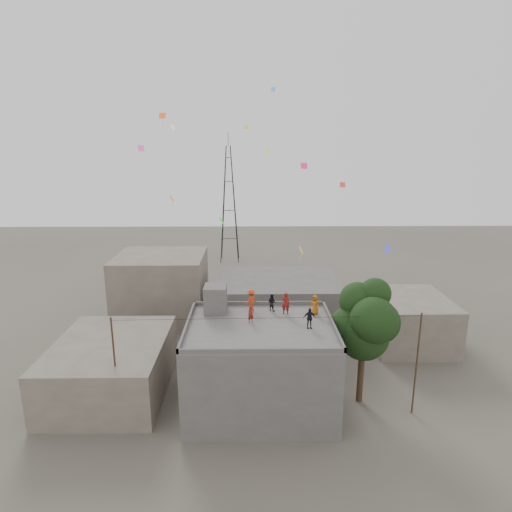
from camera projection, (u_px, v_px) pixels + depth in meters
The scene contains 18 objects.
ground at pixel (260, 405), 30.44m from camera, with size 140.00×140.00×0.00m, color #4D483F.
main_building at pixel (260, 367), 29.68m from camera, with size 10.00×8.00×6.10m.
parapet at pixel (260, 324), 28.88m from camera, with size 10.00×8.00×0.30m.
stair_head_box at pixel (216, 299), 31.14m from camera, with size 1.60×1.80×2.00m, color #4F4C4A.
neighbor_west at pixel (112, 367), 31.75m from camera, with size 8.00×10.00×4.00m, color #60574C.
neighbor_north at pixel (277, 302), 43.39m from camera, with size 12.00×9.00×5.00m, color #4F4C4A.
neighbor_northwest at pixel (162, 287), 44.94m from camera, with size 9.00×8.00×7.00m, color #60574C.
neighbor_east at pixel (408, 320), 39.74m from camera, with size 7.00×8.00×4.40m, color #60574C.
tree at pixel (366, 322), 29.58m from camera, with size 4.90×4.60×9.10m.
utility_line at pixel (268, 365), 28.28m from camera, with size 20.12×0.62×7.40m.
transmission_tower at pixel (229, 204), 66.85m from camera, with size 2.97×2.97×20.01m.
person_red_adult at pixel (286, 303), 30.78m from camera, with size 0.59×0.39×1.62m, color maroon.
person_orange_child at pixel (315, 305), 30.82m from camera, with size 0.70×0.45×1.42m, color #AE5813.
person_dark_child at pixel (272, 302), 31.50m from camera, with size 0.62×0.48×1.27m, color black.
person_dark_adult at pixel (309, 318), 28.43m from camera, with size 0.82×0.34×1.41m, color black.
person_orange_adult at pixel (251, 300), 31.49m from camera, with size 1.03×0.59×1.60m, color red.
person_red_child at pixel (251, 314), 29.33m from camera, with size 0.45×0.29×1.23m, color maroon.
kites at pixel (265, 173), 33.71m from camera, with size 17.85×15.95×12.98m.
Camera 1 is at (-0.60, -26.81, 17.92)m, focal length 30.00 mm.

